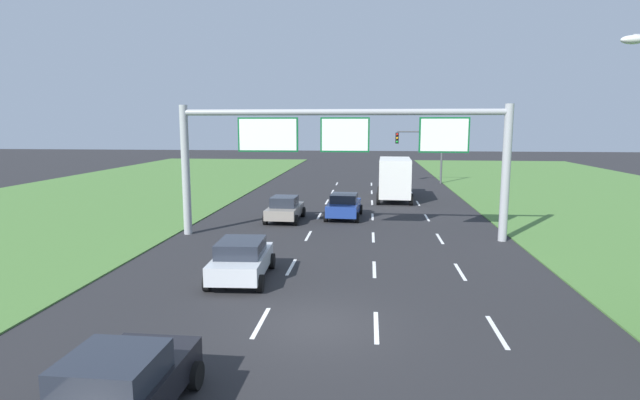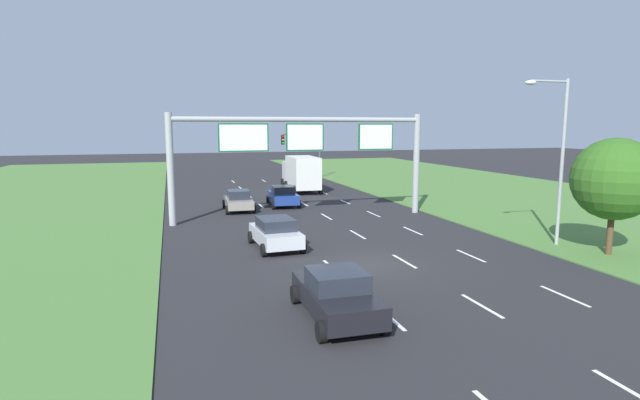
{
  "view_description": "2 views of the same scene",
  "coord_description": "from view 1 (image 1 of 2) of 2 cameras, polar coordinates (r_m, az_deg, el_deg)",
  "views": [
    {
      "loc": [
        1.46,
        -14.22,
        5.98
      ],
      "look_at": [
        -1.29,
        13.76,
        1.7
      ],
      "focal_mm": 28.0,
      "sensor_mm": 36.0,
      "label": 1
    },
    {
      "loc": [
        -8.35,
        -20.22,
        6.15
      ],
      "look_at": [
        0.57,
        9.61,
        1.54
      ],
      "focal_mm": 28.0,
      "sensor_mm": 36.0,
      "label": 2
    }
  ],
  "objects": [
    {
      "name": "ground_plane",
      "position": [
        15.49,
        -0.24,
        -14.06
      ],
      "size": [
        200.0,
        200.0,
        0.0
      ],
      "primitive_type": "plane",
      "color": "#262628"
    },
    {
      "name": "traffic_light_mast",
      "position": [
        51.69,
        11.64,
        6.13
      ],
      "size": [
        4.76,
        0.49,
        5.6
      ],
      "color": "#47494F",
      "rests_on": "ground_plane"
    },
    {
      "name": "box_truck",
      "position": [
        40.32,
        8.51,
        2.57
      ],
      "size": [
        2.86,
        7.45,
        3.34
      ],
      "rotation": [
        0.0,
        0.0,
        -0.03
      ],
      "color": "silver",
      "rests_on": "ground_plane"
    },
    {
      "name": "lane_dashes_slip",
      "position": [
        24.27,
        14.49,
        -5.89
      ],
      "size": [
        0.14,
        56.4,
        0.01
      ],
      "color": "white",
      "rests_on": "ground_plane"
    },
    {
      "name": "lane_dashes_inner_right",
      "position": [
        23.98,
        6.16,
        -5.84
      ],
      "size": [
        0.14,
        56.4,
        0.01
      ],
      "color": "white",
      "rests_on": "ground_plane"
    },
    {
      "name": "car_far_ahead",
      "position": [
        11.19,
        -22.37,
        -19.67
      ],
      "size": [
        2.25,
        4.45,
        1.6
      ],
      "rotation": [
        0.0,
        0.0,
        -0.01
      ],
      "color": "black",
      "rests_on": "ground_plane"
    },
    {
      "name": "lane_dashes_inner_left",
      "position": [
        24.19,
        -2.2,
        -5.67
      ],
      "size": [
        0.14,
        56.4,
        0.01
      ],
      "color": "white",
      "rests_on": "ground_plane"
    },
    {
      "name": "car_lead_silver",
      "position": [
        31.22,
        -4.04,
        -0.98
      ],
      "size": [
        2.17,
        4.03,
        1.55
      ],
      "rotation": [
        0.0,
        0.0,
        -0.03
      ],
      "color": "gray",
      "rests_on": "ground_plane"
    },
    {
      "name": "car_mid_lane",
      "position": [
        32.14,
        2.76,
        -0.65
      ],
      "size": [
        2.35,
        4.22,
        1.56
      ],
      "rotation": [
        0.0,
        0.0,
        -0.05
      ],
      "color": "navy",
      "rests_on": "ground_plane"
    },
    {
      "name": "sign_gantry",
      "position": [
        26.09,
        2.53,
        6.32
      ],
      "size": [
        17.24,
        0.44,
        7.0
      ],
      "color": "#9EA0A5",
      "rests_on": "ground_plane"
    },
    {
      "name": "car_near_red",
      "position": [
        19.71,
        -8.97,
        -6.68
      ],
      "size": [
        2.34,
        4.16,
        1.57
      ],
      "rotation": [
        0.0,
        0.0,
        0.05
      ],
      "color": "silver",
      "rests_on": "ground_plane"
    }
  ]
}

